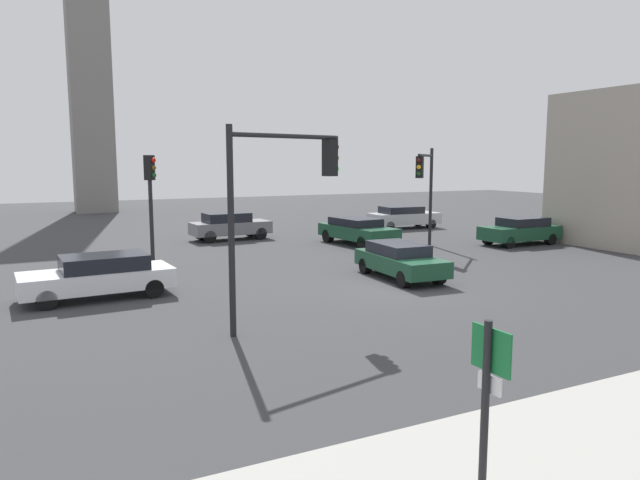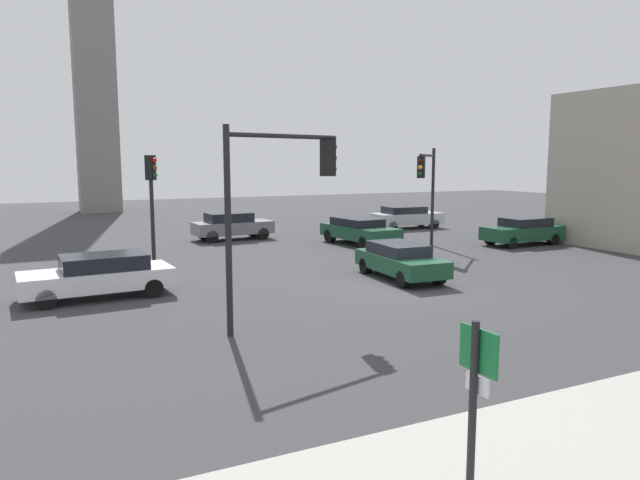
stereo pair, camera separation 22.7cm
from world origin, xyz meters
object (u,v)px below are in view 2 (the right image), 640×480
(traffic_light_1, at_px, (152,189))
(traffic_light_2, at_px, (427,179))
(direction_sign, at_px, (475,393))
(car_0, at_px, (523,231))
(car_4, at_px, (232,225))
(car_2, at_px, (359,230))
(car_5, at_px, (400,260))
(car_1, at_px, (99,275))
(traffic_light_0, at_px, (281,185))
(car_3, at_px, (406,217))

(traffic_light_1, relative_size, traffic_light_2, 0.92)
(direction_sign, distance_m, car_0, 24.88)
(car_0, relative_size, car_4, 0.96)
(car_2, height_order, car_4, car_4)
(car_0, bearing_deg, car_5, 23.22)
(traffic_light_2, xyz_separation_m, car_2, (-2.05, 3.02, -2.73))
(direction_sign, relative_size, car_1, 0.49)
(traffic_light_0, height_order, car_4, traffic_light_0)
(traffic_light_1, xyz_separation_m, car_1, (-2.54, -4.70, -2.49))
(car_0, relative_size, car_1, 0.91)
(car_0, height_order, car_3, car_3)
(traffic_light_1, bearing_deg, direction_sign, -42.93)
(traffic_light_2, xyz_separation_m, car_0, (5.62, -0.76, -2.75))
(car_3, bearing_deg, car_4, -174.83)
(direction_sign, xyz_separation_m, car_2, (10.33, 20.96, -0.79))
(traffic_light_0, xyz_separation_m, car_0, (16.95, 8.39, -2.98))
(car_2, bearing_deg, traffic_light_0, -43.22)
(traffic_light_0, xyz_separation_m, car_5, (6.29, 3.82, -3.03))
(car_1, distance_m, car_4, 13.98)
(car_1, height_order, car_4, car_4)
(traffic_light_1, xyz_separation_m, car_5, (7.84, -6.33, -2.52))
(traffic_light_2, height_order, car_4, traffic_light_2)
(car_1, bearing_deg, car_0, -175.63)
(car_3, bearing_deg, car_2, -138.05)
(car_0, xyz_separation_m, car_2, (-7.66, 3.78, 0.02))
(traffic_light_1, xyz_separation_m, traffic_light_2, (12.88, -1.01, 0.28))
(car_3, bearing_deg, traffic_light_2, -115.00)
(traffic_light_1, height_order, car_1, traffic_light_1)
(car_1, bearing_deg, car_4, -128.25)
(traffic_light_0, xyz_separation_m, car_4, (3.87, 16.95, -2.93))
(car_3, bearing_deg, traffic_light_0, -128.92)
(car_0, distance_m, car_1, 21.24)
(car_0, distance_m, car_2, 8.55)
(direction_sign, height_order, car_3, direction_sign)
(traffic_light_1, height_order, car_3, traffic_light_1)
(car_0, bearing_deg, car_3, -82.29)
(traffic_light_0, height_order, car_3, traffic_light_0)
(car_1, distance_m, car_2, 14.96)
(traffic_light_1, bearing_deg, car_0, 40.08)
(direction_sign, relative_size, car_2, 0.47)
(traffic_light_0, height_order, car_2, traffic_light_0)
(car_2, xyz_separation_m, car_4, (-5.42, 4.78, 0.03))
(traffic_light_0, relative_size, car_5, 1.23)
(traffic_light_0, distance_m, car_4, 17.64)
(car_1, xyz_separation_m, car_5, (10.37, -1.63, -0.03))
(car_1, height_order, car_2, car_2)
(traffic_light_1, bearing_deg, traffic_light_0, -35.80)
(traffic_light_2, relative_size, car_3, 1.07)
(car_2, bearing_deg, traffic_light_1, -85.33)
(traffic_light_1, xyz_separation_m, car_2, (10.84, 2.02, -2.46))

